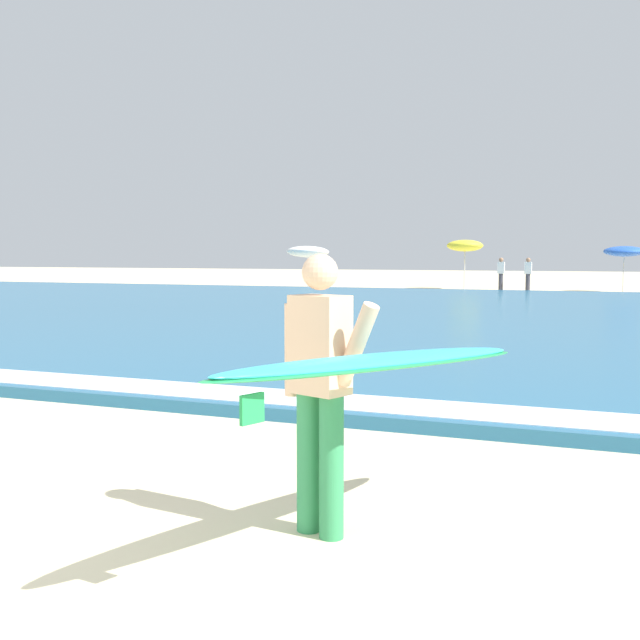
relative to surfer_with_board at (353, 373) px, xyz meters
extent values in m
cube|color=teal|center=(-2.07, 16.88, -0.97)|extent=(120.00, 28.00, 0.14)
cube|color=white|center=(-2.07, 3.48, -0.89)|extent=(120.00, 0.87, 0.01)
cylinder|color=#338E56|center=(-0.33, 0.12, -0.60)|extent=(0.15, 0.15, 0.88)
cylinder|color=#338E56|center=(-0.16, 0.06, -0.60)|extent=(0.15, 0.15, 0.88)
cube|color=beige|center=(-0.25, 0.09, 0.14)|extent=(0.39, 0.32, 0.60)
sphere|color=beige|center=(-0.25, 0.09, 0.58)|extent=(0.22, 0.22, 0.22)
cylinder|color=beige|center=(-0.46, 0.17, 0.09)|extent=(0.10, 0.10, 0.58)
cylinder|color=beige|center=(0.01, 0.02, 0.16)|extent=(0.33, 0.20, 0.51)
ellipsoid|color=#33BCD6|center=(0.24, -0.08, 0.09)|extent=(1.17, 2.58, 0.21)
ellipsoid|color=green|center=(0.24, -0.08, 0.08)|extent=(1.23, 2.69, 0.17)
cube|color=green|center=(-0.12, -1.08, -0.02)|extent=(0.07, 0.14, 0.14)
cylinder|color=beige|center=(-13.84, 32.38, -0.15)|extent=(0.05, 0.05, 1.78)
ellipsoid|color=white|center=(-13.84, 32.38, 0.83)|extent=(2.19, 2.22, 0.71)
cylinder|color=beige|center=(-6.07, 33.98, 0.00)|extent=(0.05, 0.05, 2.07)
ellipsoid|color=yellow|center=(-6.07, 33.98, 1.12)|extent=(1.78, 1.80, 0.63)
cylinder|color=beige|center=(1.29, 33.58, -0.14)|extent=(0.05, 0.05, 1.80)
ellipsoid|color=blue|center=(1.29, 33.58, 0.83)|extent=(1.81, 1.82, 0.55)
cylinder|color=#383842|center=(-3.99, 32.04, -0.62)|extent=(0.20, 0.20, 0.84)
cube|color=white|center=(-3.99, 32.04, 0.07)|extent=(0.32, 0.20, 0.54)
sphere|color=#9E7051|center=(-3.99, 32.04, 0.44)|extent=(0.20, 0.20, 0.20)
cylinder|color=#383842|center=(-2.75, 31.91, -0.62)|extent=(0.20, 0.20, 0.84)
cube|color=white|center=(-2.75, 31.91, 0.07)|extent=(0.32, 0.20, 0.54)
sphere|color=#9E7051|center=(-2.75, 31.91, 0.44)|extent=(0.20, 0.20, 0.20)
camera|label=1|loc=(1.47, -4.20, 0.69)|focal=43.18mm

